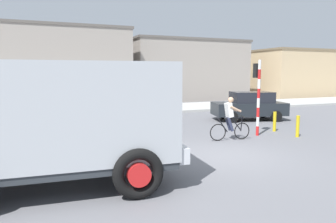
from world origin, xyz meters
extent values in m
plane|color=slate|center=(0.00, 0.00, 0.00)|extent=(120.00, 120.00, 0.00)
cube|color=#ADADA8|center=(0.00, 13.03, 0.08)|extent=(80.00, 5.00, 0.16)
cube|color=#B2B7BC|center=(-5.07, -0.97, 1.80)|extent=(5.37, 2.87, 2.20)
cube|color=#2D3338|center=(-5.07, -0.97, 0.62)|extent=(5.26, 2.81, 0.16)
cube|color=silver|center=(-2.38, -1.17, 0.80)|extent=(0.41, 2.39, 0.36)
cube|color=black|center=(-2.53, -1.16, 2.30)|extent=(0.27, 2.13, 0.70)
torus|color=black|center=(-3.37, 0.19, 0.55)|extent=(1.11, 0.32, 1.10)
cylinder|color=red|center=(-3.37, 0.19, 0.55)|extent=(0.52, 0.33, 0.50)
torus|color=black|center=(-3.56, -2.37, 0.55)|extent=(1.11, 0.32, 1.10)
cylinder|color=red|center=(-3.56, -2.37, 0.55)|extent=(0.52, 0.33, 0.50)
torus|color=black|center=(2.06, 1.92, 0.34)|extent=(0.68, 0.11, 0.68)
torus|color=black|center=(1.01, 2.03, 0.34)|extent=(0.68, 0.11, 0.68)
cylinder|color=black|center=(1.71, 1.96, 0.91)|extent=(0.60, 0.10, 0.09)
cylinder|color=black|center=(1.77, 1.95, 0.66)|extent=(0.51, 0.09, 0.57)
cylinder|color=black|center=(1.22, 2.01, 0.61)|extent=(0.44, 0.09, 0.57)
cylinder|color=black|center=(2.03, 1.92, 0.64)|extent=(0.10, 0.05, 0.59)
cylinder|color=black|center=(2.01, 1.93, 0.95)|extent=(0.08, 0.50, 0.03)
cube|color=black|center=(1.42, 1.99, 0.88)|extent=(0.25, 0.14, 0.06)
cube|color=white|center=(1.47, 1.98, 1.21)|extent=(0.32, 0.35, 0.59)
sphere|color=tan|center=(1.54, 1.97, 1.61)|extent=(0.22, 0.22, 0.22)
cylinder|color=#2D334C|center=(1.51, 2.08, 0.65)|extent=(0.31, 0.15, 0.57)
cylinder|color=tan|center=(1.68, 2.12, 1.26)|extent=(0.50, 0.14, 0.29)
cylinder|color=#2D334C|center=(1.49, 1.88, 0.65)|extent=(0.31, 0.15, 0.57)
cylinder|color=tan|center=(1.65, 1.80, 1.26)|extent=(0.50, 0.14, 0.29)
cylinder|color=red|center=(3.15, 2.34, 0.20)|extent=(0.12, 0.12, 0.40)
cylinder|color=white|center=(3.15, 2.34, 0.60)|extent=(0.12, 0.12, 0.40)
cylinder|color=red|center=(3.15, 2.34, 1.00)|extent=(0.12, 0.12, 0.40)
cylinder|color=white|center=(3.15, 2.34, 1.40)|extent=(0.12, 0.12, 0.40)
cylinder|color=red|center=(3.15, 2.34, 1.80)|extent=(0.12, 0.12, 0.40)
cylinder|color=white|center=(3.15, 2.34, 2.20)|extent=(0.12, 0.12, 0.40)
cylinder|color=red|center=(3.15, 2.34, 2.60)|extent=(0.12, 0.12, 0.40)
cylinder|color=white|center=(3.15, 2.34, 3.00)|extent=(0.12, 0.12, 0.40)
cube|color=black|center=(3.15, 2.52, 2.75)|extent=(0.24, 0.20, 0.60)
sphere|color=red|center=(3.15, 2.64, 2.75)|extent=(0.14, 0.14, 0.14)
cube|color=#B7B7BC|center=(-5.65, 7.49, 0.65)|extent=(4.18, 2.18, 0.70)
cube|color=black|center=(-5.80, 7.47, 1.30)|extent=(2.36, 1.71, 0.60)
cylinder|color=black|center=(-4.53, 8.48, 0.30)|extent=(0.62, 0.25, 0.60)
cylinder|color=black|center=(-4.32, 6.80, 0.30)|extent=(0.62, 0.25, 0.60)
cylinder|color=black|center=(-6.99, 8.18, 0.30)|extent=(0.62, 0.25, 0.60)
cylinder|color=black|center=(-6.78, 6.49, 0.30)|extent=(0.62, 0.25, 0.60)
cube|color=#1E2328|center=(5.52, 6.19, 0.65)|extent=(4.30, 2.66, 0.70)
cube|color=black|center=(5.67, 6.16, 1.30)|extent=(2.49, 1.96, 0.60)
cylinder|color=black|center=(4.11, 5.69, 0.30)|extent=(0.63, 0.33, 0.60)
cylinder|color=black|center=(4.54, 7.33, 0.30)|extent=(0.63, 0.33, 0.60)
cylinder|color=black|center=(6.51, 5.06, 0.30)|extent=(0.63, 0.33, 0.60)
cylinder|color=black|center=(6.94, 6.70, 0.30)|extent=(0.63, 0.33, 0.60)
cylinder|color=#2D334C|center=(-4.65, 8.28, 0.42)|extent=(0.22, 0.22, 0.85)
cube|color=gold|center=(-4.65, 8.28, 1.13)|extent=(0.34, 0.22, 0.56)
sphere|color=tan|center=(-4.65, 8.28, 1.52)|extent=(0.20, 0.20, 0.20)
cylinder|color=gold|center=(4.49, 1.45, 0.45)|extent=(0.14, 0.14, 0.90)
cylinder|color=gold|center=(4.49, 2.85, 0.45)|extent=(0.14, 0.14, 0.90)
cube|color=#9E9389|center=(-3.24, 18.71, 3.03)|extent=(9.64, 5.64, 6.06)
cube|color=#5E5852|center=(-3.24, 18.71, 6.16)|extent=(9.83, 5.75, 0.20)
cube|color=#9E9389|center=(8.32, 21.12, 2.82)|extent=(11.29, 7.25, 5.65)
cube|color=#5E5852|center=(8.32, 21.12, 5.75)|extent=(11.52, 7.40, 0.20)
cube|color=#D1B284|center=(21.23, 20.24, 2.48)|extent=(8.83, 7.68, 4.97)
cube|color=#7D6B4F|center=(21.23, 20.24, 5.07)|extent=(9.01, 7.84, 0.20)
camera|label=1|loc=(-5.41, -8.59, 2.66)|focal=33.97mm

